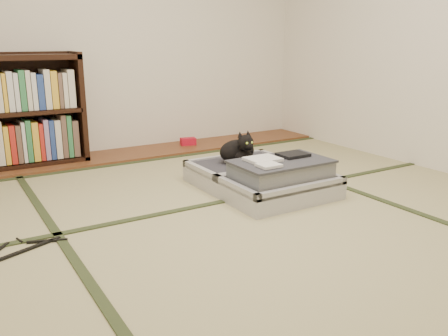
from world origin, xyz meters
TOP-DOWN VIEW (x-y plane):
  - floor at (0.00, 0.00)m, footprint 4.50×4.50m
  - wood_strip at (0.00, 2.00)m, footprint 4.00×0.50m
  - red_item at (0.64, 2.03)m, footprint 0.17×0.12m
  - tatami_borders at (0.00, 0.49)m, footprint 4.00×4.50m
  - suitcase at (0.44, 0.46)m, footprint 0.74×0.99m
  - cat at (0.43, 0.75)m, footprint 0.33×0.33m
  - cable_coil at (0.61, 0.79)m, footprint 0.10×0.10m
  - hanger at (-1.19, 0.30)m, footprint 0.43×0.27m

SIDE VIEW (x-z plane):
  - floor at x=0.00m, z-range 0.00..0.00m
  - tatami_borders at x=0.00m, z-range 0.00..0.01m
  - hanger at x=-1.19m, z-range 0.00..0.01m
  - wood_strip at x=0.00m, z-range 0.00..0.02m
  - red_item at x=0.64m, z-range 0.02..0.09m
  - suitcase at x=0.44m, z-range -0.04..0.25m
  - cable_coil at x=0.61m, z-range 0.14..0.16m
  - cat at x=0.43m, z-range 0.11..0.37m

